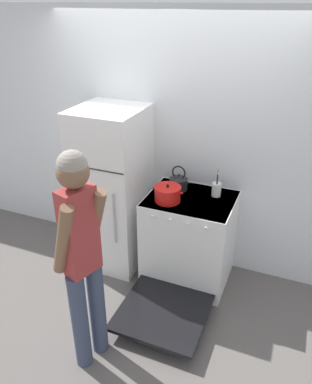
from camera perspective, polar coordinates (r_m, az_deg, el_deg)
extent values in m
plane|color=#5B5654|center=(4.35, 2.35, -8.92)|extent=(14.00, 14.00, 0.00)
cube|color=silver|center=(3.77, 2.88, 7.14)|extent=(10.00, 0.06, 2.55)
cube|color=white|center=(3.84, -6.62, 0.34)|extent=(0.64, 0.67, 1.68)
cube|color=#2D2D2D|center=(3.42, -9.63, 3.48)|extent=(0.63, 0.01, 0.01)
cylinder|color=#B2B5BA|center=(3.54, -6.40, -4.07)|extent=(0.02, 0.02, 0.54)
cube|color=white|center=(3.76, 5.04, -7.09)|extent=(0.82, 0.66, 0.91)
cube|color=black|center=(3.52, 5.33, -1.10)|extent=(0.80, 0.65, 0.02)
cube|color=black|center=(3.53, 3.49, -9.82)|extent=(0.72, 0.05, 0.69)
cylinder|color=black|center=(3.46, 1.76, -1.41)|extent=(0.21, 0.21, 0.01)
cylinder|color=black|center=(3.37, 7.64, -2.55)|extent=(0.21, 0.21, 0.01)
cylinder|color=black|center=(3.68, 3.23, 0.43)|extent=(0.21, 0.21, 0.01)
cylinder|color=black|center=(3.59, 8.78, -0.60)|extent=(0.21, 0.21, 0.01)
cylinder|color=silver|center=(3.35, -0.52, -3.82)|extent=(0.04, 0.02, 0.04)
cylinder|color=silver|center=(3.30, 2.11, -4.39)|extent=(0.04, 0.02, 0.04)
cylinder|color=silver|center=(3.25, 4.83, -4.96)|extent=(0.04, 0.02, 0.04)
cylinder|color=silver|center=(3.22, 7.61, -5.53)|extent=(0.04, 0.02, 0.04)
cube|color=black|center=(3.47, 1.06, -17.84)|extent=(0.76, 0.73, 0.04)
cube|color=#99999E|center=(3.72, 4.61, -8.33)|extent=(0.68, 0.36, 0.01)
cylinder|color=red|center=(3.43, 1.78, -0.43)|extent=(0.24, 0.24, 0.13)
cylinder|color=red|center=(3.40, 1.80, 0.65)|extent=(0.25, 0.25, 0.02)
sphere|color=black|center=(3.39, 1.80, 0.97)|extent=(0.03, 0.03, 0.03)
cylinder|color=red|center=(3.45, -0.24, 0.61)|extent=(0.03, 0.02, 0.02)
cylinder|color=red|center=(3.37, 3.87, -0.16)|extent=(0.03, 0.02, 0.02)
cylinder|color=black|center=(3.65, 3.43, 1.24)|extent=(0.18, 0.18, 0.12)
cone|color=black|center=(3.62, 3.47, 2.27)|extent=(0.17, 0.17, 0.03)
sphere|color=black|center=(3.61, 3.48, 2.63)|extent=(0.02, 0.02, 0.02)
cone|color=black|center=(3.62, 4.69, 1.18)|extent=(0.10, 0.03, 0.08)
torus|color=black|center=(3.60, 3.49, 2.99)|extent=(0.14, 0.01, 0.14)
cylinder|color=silver|center=(3.56, 9.20, 0.36)|extent=(0.09, 0.09, 0.13)
cylinder|color=#9E7547|center=(3.52, 9.32, 1.54)|extent=(0.02, 0.04, 0.25)
cylinder|color=#232326|center=(3.52, 9.26, 1.17)|extent=(0.02, 0.03, 0.21)
cylinder|color=#B2B5BA|center=(3.52, 9.37, 1.29)|extent=(0.01, 0.02, 0.22)
cylinder|color=#4C4C51|center=(3.55, 9.26, 1.04)|extent=(0.03, 0.02, 0.17)
cylinder|color=#38425B|center=(3.01, -11.50, -18.78)|extent=(0.13, 0.13, 0.87)
cylinder|color=#38425B|center=(3.08, -8.92, -17.15)|extent=(0.13, 0.13, 0.87)
cube|color=#9E3333|center=(2.57, -11.59, -5.93)|extent=(0.21, 0.27, 0.65)
cylinder|color=brown|center=(2.50, -13.98, -7.16)|extent=(0.28, 0.16, 0.58)
cylinder|color=brown|center=(2.64, -9.33, -4.74)|extent=(0.28, 0.16, 0.58)
sphere|color=brown|center=(2.36, -12.57, 2.95)|extent=(0.21, 0.21, 0.21)
sphere|color=gray|center=(2.34, -12.69, 4.00)|extent=(0.19, 0.19, 0.19)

